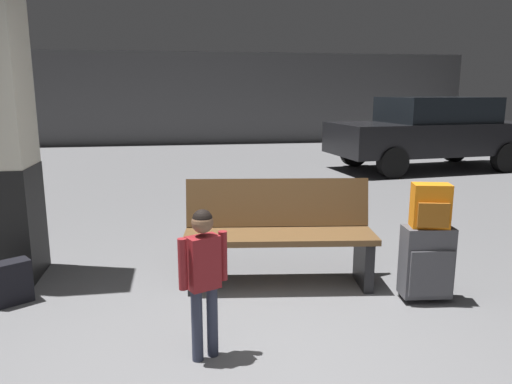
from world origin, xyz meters
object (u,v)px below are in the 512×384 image
at_px(bench, 279,234).
at_px(child, 203,269).
at_px(backpack_bright, 431,206).
at_px(backpack_dark_floor, 11,282).
at_px(suitcase, 427,262).
at_px(parked_car_side, 430,131).

distance_m(bench, child, 1.33).
xyz_separation_m(backpack_bright, backpack_dark_floor, (-3.22, 0.49, -0.60)).
bearing_deg(backpack_dark_floor, suitcase, -8.61).
relative_size(suitcase, child, 0.63).
distance_m(backpack_bright, backpack_dark_floor, 3.31).
relative_size(suitcase, backpack_bright, 1.78).
height_order(backpack_bright, backpack_dark_floor, backpack_bright).
relative_size(child, parked_car_side, 0.22).
bearing_deg(bench, backpack_bright, -27.30).
bearing_deg(parked_car_side, bench, -128.33).
height_order(backpack_bright, parked_car_side, parked_car_side).
height_order(bench, child, child).
relative_size(backpack_bright, child, 0.36).
xyz_separation_m(bench, child, (-0.70, -1.11, 0.15)).
bearing_deg(parked_car_side, child, -127.39).
bearing_deg(child, backpack_bright, 17.66).
distance_m(suitcase, backpack_bright, 0.45).
xyz_separation_m(suitcase, parked_car_side, (3.38, 6.17, 0.48)).
bearing_deg(bench, suitcase, -27.27).
height_order(bench, backpack_dark_floor, bench).
height_order(backpack_dark_floor, parked_car_side, parked_car_side).
bearing_deg(backpack_dark_floor, parked_car_side, 40.75).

